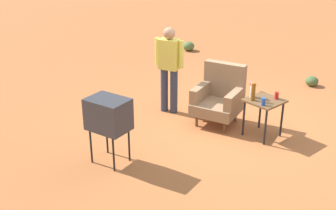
% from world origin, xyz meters
% --- Properties ---
extents(ground_plane, '(60.00, 60.00, 0.00)m').
position_xyz_m(ground_plane, '(0.00, 0.00, 0.00)').
color(ground_plane, '#AD6033').
extents(armchair, '(0.98, 0.99, 1.06)m').
position_xyz_m(armchair, '(-0.27, -0.05, 0.50)').
color(armchair, brown).
rests_on(armchair, ground).
extents(side_table, '(0.56, 0.56, 0.66)m').
position_xyz_m(side_table, '(0.60, 0.09, 0.56)').
color(side_table, black).
rests_on(side_table, ground).
extents(tv_on_stand, '(0.69, 0.58, 1.03)m').
position_xyz_m(tv_on_stand, '(-0.38, -2.33, 0.78)').
color(tv_on_stand, black).
rests_on(tv_on_stand, ground).
extents(person_standing, '(0.53, 0.34, 1.64)m').
position_xyz_m(person_standing, '(-1.21, -0.43, 0.94)').
color(person_standing, '#2D3347').
rests_on(person_standing, ground).
extents(soda_can_red, '(0.07, 0.07, 0.12)m').
position_xyz_m(soda_can_red, '(0.70, 0.27, 0.72)').
color(soda_can_red, red).
rests_on(soda_can_red, side_table).
extents(bottle_tall_amber, '(0.07, 0.07, 0.30)m').
position_xyz_m(bottle_tall_amber, '(0.48, -0.07, 0.81)').
color(bottle_tall_amber, brown).
rests_on(bottle_tall_amber, side_table).
extents(soda_can_blue, '(0.07, 0.07, 0.12)m').
position_xyz_m(soda_can_blue, '(0.72, -0.11, 0.72)').
color(soda_can_blue, blue).
rests_on(soda_can_blue, side_table).
extents(flower_vase, '(0.15, 0.10, 0.27)m').
position_xyz_m(flower_vase, '(0.38, 0.03, 0.81)').
color(flower_vase, silver).
rests_on(flower_vase, side_table).
extents(shrub_mid, '(0.33, 0.33, 0.25)m').
position_xyz_m(shrub_mid, '(-4.01, 2.78, 0.13)').
color(shrub_mid, '#516B38').
rests_on(shrub_mid, ground).
extents(shrub_lone, '(0.28, 0.28, 0.22)m').
position_xyz_m(shrub_lone, '(-0.16, 2.88, 0.11)').
color(shrub_lone, '#475B33').
rests_on(shrub_lone, ground).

